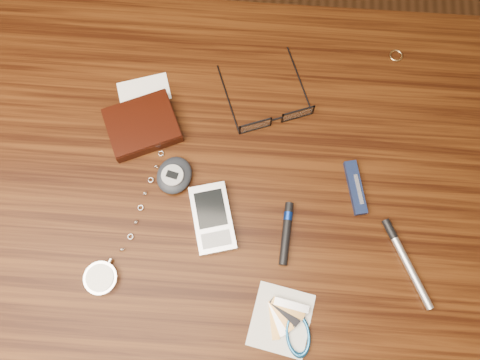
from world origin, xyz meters
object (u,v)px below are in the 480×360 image
at_px(eyeglasses, 275,116).
at_px(notepad_keys, 290,326).
at_px(desk, 207,202).
at_px(wallet_and_card, 142,125).
at_px(pocket_knife, 355,188).
at_px(pocket_watch, 103,273).
at_px(pda_phone, 212,218).
at_px(pedometer, 174,175).
at_px(silver_pen, 404,256).

relative_size(eyeglasses, notepad_keys, 1.58).
bearing_deg(desk, wallet_and_card, 138.59).
xyz_separation_m(eyeglasses, pocket_knife, (0.13, -0.11, -0.01)).
distance_m(desk, pocket_knife, 0.26).
height_order(notepad_keys, pocket_knife, same).
bearing_deg(pocket_watch, pda_phone, 31.43).
bearing_deg(pedometer, pocket_knife, 0.41).
distance_m(pocket_watch, silver_pen, 0.45).
distance_m(desk, notepad_keys, 0.27).
relative_size(pda_phone, notepad_keys, 1.10).
bearing_deg(notepad_keys, desk, 126.02).
distance_m(pda_phone, notepad_keys, 0.20).
height_order(pda_phone, notepad_keys, pda_phone).
distance_m(pedometer, pocket_knife, 0.29).
distance_m(wallet_and_card, pedometer, 0.10).
xyz_separation_m(wallet_and_card, notepad_keys, (0.25, -0.29, -0.01)).
height_order(notepad_keys, silver_pen, same).
relative_size(eyeglasses, silver_pen, 1.27).
relative_size(eyeglasses, pocket_watch, 0.57).
bearing_deg(pocket_knife, wallet_and_card, 166.99).
xyz_separation_m(eyeglasses, silver_pen, (0.20, -0.21, -0.01)).
distance_m(wallet_and_card, pocket_knife, 0.36).
bearing_deg(pda_phone, wallet_and_card, 131.12).
height_order(desk, pda_phone, pda_phone).
height_order(desk, eyeglasses, eyeglasses).
bearing_deg(pda_phone, silver_pen, -7.23).
bearing_deg(pocket_watch, pocket_knife, 23.12).
distance_m(eyeglasses, notepad_keys, 0.33).
height_order(desk, pedometer, pedometer).
bearing_deg(pocket_knife, silver_pen, -54.81).
distance_m(pocket_watch, pedometer, 0.18).
relative_size(pedometer, pocket_knife, 0.82).
distance_m(wallet_and_card, notepad_keys, 0.39).
xyz_separation_m(pedometer, silver_pen, (0.36, -0.10, -0.01)).
height_order(eyeglasses, notepad_keys, eyeglasses).
xyz_separation_m(wallet_and_card, pedometer, (0.06, -0.08, -0.00)).
bearing_deg(pocket_knife, eyeglasses, 140.24).
height_order(pocket_watch, notepad_keys, pocket_watch).
bearing_deg(pocket_knife, pocket_watch, -156.88).
xyz_separation_m(desk, eyeglasses, (0.11, 0.12, 0.11)).
xyz_separation_m(pda_phone, pedometer, (-0.07, 0.06, 0.00)).
xyz_separation_m(desk, wallet_and_card, (-0.11, 0.09, 0.11)).
bearing_deg(notepad_keys, pocket_knife, 66.23).
bearing_deg(pocket_watch, desk, 47.85).
relative_size(pocket_watch, notepad_keys, 2.77).
bearing_deg(pda_phone, pocket_watch, -148.57).
distance_m(desk, wallet_and_card, 0.18).
height_order(wallet_and_card, pedometer, pedometer).
bearing_deg(silver_pen, pda_phone, 172.77).
bearing_deg(silver_pen, eyeglasses, 133.92).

